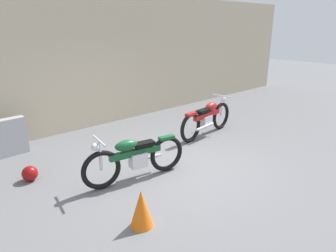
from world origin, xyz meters
TOP-DOWN VIEW (x-y plane):
  - ground_plane at (0.00, 0.00)m, footprint 40.00×40.00m
  - building_wall at (0.00, 3.60)m, footprint 18.00×0.30m
  - stone_marker at (-2.19, 2.87)m, footprint 0.65×0.24m
  - helmet at (-2.31, 1.42)m, footprint 0.28×0.28m
  - traffic_cone at (-1.61, -0.95)m, footprint 0.32×0.32m
  - motorcycle_green at (-0.88, 0.20)m, footprint 1.97×0.60m
  - motorcycle_red at (1.87, 0.90)m, footprint 2.05×0.57m

SIDE VIEW (x-z plane):
  - ground_plane at x=0.00m, z-range 0.00..0.00m
  - helmet at x=-2.31m, z-range 0.00..0.28m
  - traffic_cone at x=-1.61m, z-range 0.00..0.55m
  - stone_marker at x=-2.19m, z-range 0.00..0.80m
  - motorcycle_green at x=-0.88m, z-range -0.02..0.87m
  - motorcycle_red at x=1.87m, z-range -0.02..0.90m
  - building_wall at x=0.00m, z-range 0.00..3.50m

